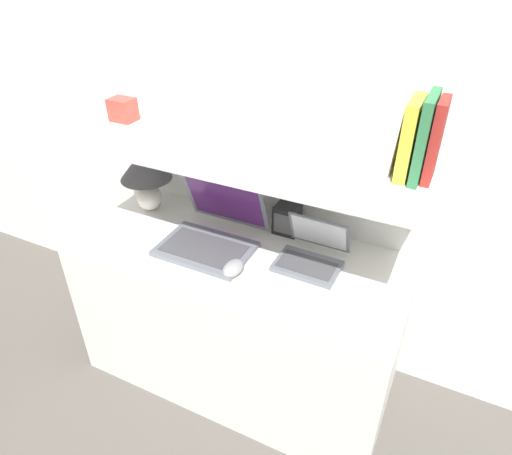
# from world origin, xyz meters

# --- Properties ---
(ground_plane) EXTENTS (12.00, 12.00, 0.00)m
(ground_plane) POSITION_xyz_m (0.00, 0.00, 0.00)
(ground_plane) COLOR #56514C
(wall_back) EXTENTS (6.00, 0.05, 2.40)m
(wall_back) POSITION_xyz_m (0.00, 0.65, 1.20)
(wall_back) COLOR white
(wall_back) RESTS_ON ground_plane
(desk) EXTENTS (1.34, 0.58, 0.71)m
(desk) POSITION_xyz_m (0.00, 0.29, 0.35)
(desk) COLOR white
(desk) RESTS_ON ground_plane
(back_riser) EXTENTS (1.34, 0.04, 1.11)m
(back_riser) POSITION_xyz_m (0.00, 0.60, 0.56)
(back_riser) COLOR white
(back_riser) RESTS_ON ground_plane
(shelf) EXTENTS (1.34, 0.52, 0.03)m
(shelf) POSITION_xyz_m (0.00, 0.36, 1.13)
(shelf) COLOR white
(shelf) RESTS_ON back_riser
(table_lamp) EXTENTS (0.23, 0.23, 0.29)m
(table_lamp) POSITION_xyz_m (-0.52, 0.42, 0.90)
(table_lamp) COLOR white
(table_lamp) RESTS_ON desk
(laptop_large) EXTENTS (0.36, 0.35, 0.27)m
(laptop_large) POSITION_xyz_m (-0.12, 0.30, 0.76)
(laptop_large) COLOR slate
(laptop_large) RESTS_ON desk
(laptop_small) EXTENTS (0.24, 0.23, 0.17)m
(laptop_small) POSITION_xyz_m (0.28, 0.36, 0.75)
(laptop_small) COLOR slate
(laptop_small) RESTS_ON desk
(computer_mouse) EXTENTS (0.07, 0.11, 0.04)m
(computer_mouse) POSITION_xyz_m (0.04, 0.17, 0.73)
(computer_mouse) COLOR #99999E
(computer_mouse) RESTS_ON desk
(router_box) EXTENTS (0.10, 0.09, 0.13)m
(router_box) POSITION_xyz_m (0.12, 0.51, 0.77)
(router_box) COLOR black
(router_box) RESTS_ON desk
(book_red) EXTENTS (0.03, 0.12, 0.25)m
(book_red) POSITION_xyz_m (0.63, 0.36, 1.27)
(book_red) COLOR #A82823
(book_red) RESTS_ON shelf
(book_green) EXTENTS (0.03, 0.18, 0.26)m
(book_green) POSITION_xyz_m (0.60, 0.36, 1.27)
(book_green) COLOR #2D7042
(book_green) RESTS_ON shelf
(book_yellow) EXTENTS (0.04, 0.16, 0.24)m
(book_yellow) POSITION_xyz_m (0.56, 0.36, 1.26)
(book_yellow) COLOR gold
(book_yellow) RESTS_ON shelf
(book_white) EXTENTS (0.04, 0.15, 0.22)m
(book_white) POSITION_xyz_m (0.52, 0.36, 1.25)
(book_white) COLOR silver
(book_white) RESTS_ON shelf
(shelf_gadget) EXTENTS (0.10, 0.08, 0.09)m
(shelf_gadget) POSITION_xyz_m (-0.54, 0.36, 1.19)
(shelf_gadget) COLOR #CC3D33
(shelf_gadget) RESTS_ON shelf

